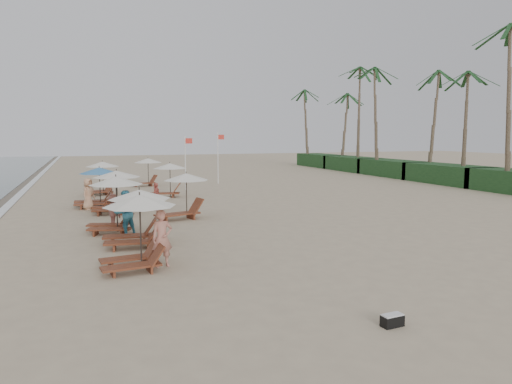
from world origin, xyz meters
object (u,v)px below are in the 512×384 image
object	(u,v)px
lounger_station_1	(134,217)
inland_station_2	(146,169)
beachgoer_far_a	(156,196)
lounger_station_4	(95,188)
lounger_station_2	(112,203)
beachgoer_near	(162,238)
lounger_station_0	(134,229)
beachgoer_far_b	(88,194)
lounger_station_3	(113,190)
inland_station_1	(167,177)
duffel_bag	(392,320)
beachgoer_mid_a	(125,213)
inland_station_0	(182,193)
flag_pole_near	(186,160)
lounger_station_5	(100,177)
beachgoer_mid_b	(114,211)

from	to	relation	value
lounger_station_1	inland_station_2	size ratio (longest dim) A/B	0.96
beachgoer_far_a	lounger_station_4	bearing A→B (deg)	-104.54
lounger_station_2	beachgoer_near	size ratio (longest dim) A/B	1.37
lounger_station_1	beachgoer_far_a	world-z (taller)	lounger_station_1
lounger_station_0	beachgoer_far_b	bearing A→B (deg)	95.43
lounger_station_3	beachgoer_near	size ratio (longest dim) A/B	1.47
lounger_station_0	inland_station_2	xyz separation A→B (m)	(3.30, 23.81, 0.14)
lounger_station_4	beachgoer_near	size ratio (longest dim) A/B	1.47
inland_station_1	beachgoer_far_b	xyz separation A→B (m)	(-4.98, -3.87, -0.44)
beachgoer_far_b	duffel_bag	size ratio (longest dim) A/B	3.46
inland_station_2	beachgoer_mid_a	distance (m)	18.97
beachgoer_near	inland_station_2	bearing A→B (deg)	76.79
beachgoer_far_b	beachgoer_mid_a	bearing A→B (deg)	-133.70
inland_station_0	beachgoer_mid_a	world-z (taller)	inland_station_0
lounger_station_3	flag_pole_near	bearing A→B (deg)	57.75
lounger_station_1	lounger_station_2	distance (m)	2.88
lounger_station_5	inland_station_0	world-z (taller)	lounger_station_5
lounger_station_5	duffel_bag	bearing A→B (deg)	-78.78
lounger_station_2	beachgoer_far_a	bearing A→B (deg)	63.52
inland_station_1	duffel_bag	bearing A→B (deg)	-87.57
inland_station_2	lounger_station_0	bearing A→B (deg)	-97.88
lounger_station_3	beachgoer_mid_a	bearing A→B (deg)	-89.05
lounger_station_1	beachgoer_far_a	bearing A→B (deg)	76.10
beachgoer_mid_b	duffel_bag	bearing A→B (deg)	177.73
beachgoer_near	lounger_station_4	bearing A→B (deg)	89.55
lounger_station_0	lounger_station_2	xyz separation A→B (m)	(-0.31, 6.00, 0.02)
lounger_station_3	beachgoer_far_b	world-z (taller)	lounger_station_3
lounger_station_4	beachgoer_far_b	bearing A→B (deg)	-113.19
beachgoer_far_a	duffel_bag	world-z (taller)	beachgoer_far_a
beachgoer_far_a	lounger_station_1	bearing A→B (deg)	9.42
lounger_station_0	lounger_station_3	xyz separation A→B (m)	(0.02, 11.00, -0.02)
inland_station_1	beachgoer_near	xyz separation A→B (m)	(-2.94, -16.63, -0.41)
lounger_station_2	duffel_bag	distance (m)	13.43
lounger_station_5	beachgoer_far_b	bearing A→B (deg)	-97.45
lounger_station_2	inland_station_1	world-z (taller)	lounger_station_2
lounger_station_0	beachgoer_mid_a	distance (m)	5.13
lounger_station_4	beachgoer_far_b	world-z (taller)	lounger_station_4
lounger_station_2	inland_station_2	world-z (taller)	lounger_station_2
lounger_station_5	inland_station_2	distance (m)	5.82
lounger_station_5	flag_pole_near	distance (m)	6.30
lounger_station_2	beachgoer_far_b	xyz separation A→B (m)	(-0.89, 6.71, -0.39)
lounger_station_3	inland_station_2	bearing A→B (deg)	75.66
lounger_station_1	beachgoer_far_a	size ratio (longest dim) A/B	1.72
lounger_station_2	duffel_bag	bearing A→B (deg)	-67.80
inland_station_1	beachgoer_mid_a	size ratio (longest dim) A/B	1.52
lounger_station_2	beachgoer_near	distance (m)	6.17
beachgoer_far_b	flag_pole_near	bearing A→B (deg)	-6.88
lounger_station_0	inland_station_1	size ratio (longest dim) A/B	0.86
inland_station_2	flag_pole_near	world-z (taller)	flag_pole_near
inland_station_1	beachgoer_far_a	bearing A→B (deg)	-105.50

